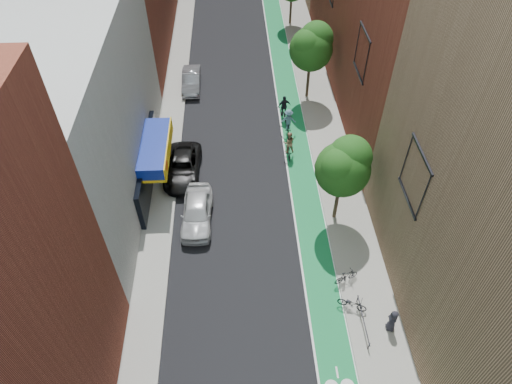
{
  "coord_description": "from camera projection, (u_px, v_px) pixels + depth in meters",
  "views": [
    {
      "loc": [
        -0.6,
        -9.6,
        22.92
      ],
      "look_at": [
        0.49,
        11.19,
        1.5
      ],
      "focal_mm": 32.0,
      "sensor_mm": 36.0,
      "label": 1
    }
  ],
  "objects": [
    {
      "name": "tree_mid",
      "position": [
        312.0,
        46.0,
        36.56
      ],
      "size": [
        3.55,
        3.53,
        6.74
      ],
      "color": "#332619",
      "rests_on": "ground"
    },
    {
      "name": "parked_bike_far",
      "position": [
        352.0,
        303.0,
        25.16
      ],
      "size": [
        1.73,
        1.19,
        0.86
      ],
      "primitive_type": "imported",
      "rotation": [
        0.0,
        0.0,
        1.16
      ],
      "color": "black",
      "rests_on": "sidewalk_right"
    },
    {
      "name": "building_left_white",
      "position": [
        68.0,
        116.0,
        28.18
      ],
      "size": [
        8.0,
        20.0,
        12.0
      ],
      "primitive_type": "cube",
      "color": "silver",
      "rests_on": "ground"
    },
    {
      "name": "parked_car_white",
      "position": [
        197.0,
        212.0,
        29.58
      ],
      "size": [
        2.09,
        4.87,
        1.64
      ],
      "primitive_type": "imported",
      "rotation": [
        0.0,
        0.0,
        -0.03
      ],
      "color": "silver",
      "rests_on": "ground"
    },
    {
      "name": "ground",
      "position": [
        258.0,
        371.0,
        23.14
      ],
      "size": [
        160.0,
        160.0,
        0.0
      ],
      "primitive_type": "plane",
      "color": "black",
      "rests_on": "ground"
    },
    {
      "name": "pedestrian",
      "position": [
        392.0,
        320.0,
        24.07
      ],
      "size": [
        0.57,
        0.81,
        1.55
      ],
      "primitive_type": "imported",
      "rotation": [
        0.0,
        0.0,
        -1.68
      ],
      "color": "black",
      "rests_on": "sidewalk_right"
    },
    {
      "name": "parked_bike_mid",
      "position": [
        346.0,
        276.0,
        26.36
      ],
      "size": [
        1.59,
        0.96,
        0.92
      ],
      "primitive_type": "imported",
      "rotation": [
        0.0,
        0.0,
        1.94
      ],
      "color": "black",
      "rests_on": "sidewalk_right"
    },
    {
      "name": "tree_near",
      "position": [
        344.0,
        166.0,
        26.98
      ],
      "size": [
        3.4,
        3.36,
        6.42
      ],
      "color": "#332619",
      "rests_on": "ground"
    },
    {
      "name": "cyclist_lane_mid",
      "position": [
        284.0,
        111.0,
        37.28
      ],
      "size": [
        1.15,
        1.88,
        2.18
      ],
      "rotation": [
        0.0,
        0.0,
        3.37
      ],
      "color": "black",
      "rests_on": "ground"
    },
    {
      "name": "sidewalk_right",
      "position": [
        313.0,
        84.0,
        41.42
      ],
      "size": [
        3.0,
        68.0,
        0.15
      ],
      "primitive_type": "cube",
      "color": "gray",
      "rests_on": "ground"
    },
    {
      "name": "parked_car_black",
      "position": [
        183.0,
        167.0,
        32.69
      ],
      "size": [
        2.6,
        5.3,
        1.45
      ],
      "primitive_type": "imported",
      "rotation": [
        0.0,
        0.0,
        -0.04
      ],
      "color": "black",
      "rests_on": "ground"
    },
    {
      "name": "cyclist_lane_far",
      "position": [
        288.0,
        123.0,
        35.91
      ],
      "size": [
        1.2,
        1.71,
        2.14
      ],
      "rotation": [
        0.0,
        0.0,
        3.08
      ],
      "color": "black",
      "rests_on": "ground"
    },
    {
      "name": "sidewalk_left",
      "position": [
        175.0,
        88.0,
        40.96
      ],
      "size": [
        2.0,
        68.0,
        0.15
      ],
      "primitive_type": "cube",
      "color": "gray",
      "rests_on": "ground"
    },
    {
      "name": "bike_lane",
      "position": [
        286.0,
        85.0,
        41.38
      ],
      "size": [
        2.0,
        68.0,
        0.01
      ],
      "primitive_type": "cube",
      "color": "#167D39",
      "rests_on": "ground"
    },
    {
      "name": "parked_car_silver",
      "position": [
        191.0,
        80.0,
        40.63
      ],
      "size": [
        1.57,
        4.44,
        1.46
      ],
      "primitive_type": "imported",
      "rotation": [
        0.0,
        0.0,
        0.0
      ],
      "color": "gray",
      "rests_on": "ground"
    },
    {
      "name": "cyclist_lane_near",
      "position": [
        289.0,
        146.0,
        34.01
      ],
      "size": [
        0.9,
        1.66,
        2.12
      ],
      "rotation": [
        0.0,
        0.0,
        3.2
      ],
      "color": "black",
      "rests_on": "ground"
    }
  ]
}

